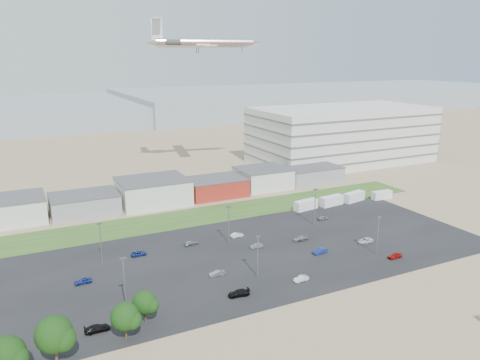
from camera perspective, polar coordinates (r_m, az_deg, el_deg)
ground at (r=99.35m, az=4.74°, el=-13.50°), size 700.00×700.00×0.00m
parking_lot at (r=117.21m, az=1.80°, el=-8.86°), size 120.00×50.00×0.01m
grass_strip at (r=142.61m, az=-6.06°, el=-4.54°), size 160.00×16.00×0.02m
hills_backdrop at (r=401.22m, az=-13.91°, el=8.27°), size 700.00×200.00×9.00m
building_row at (r=154.55m, az=-14.49°, el=-1.86°), size 170.00×20.00×8.00m
parking_garage at (r=219.98m, az=12.31°, el=5.42°), size 80.00×40.00×25.00m
box_trailer_a at (r=149.90m, az=8.03°, el=-3.02°), size 8.48×3.74×3.07m
box_trailer_b at (r=155.43m, az=11.09°, el=-2.50°), size 8.63×3.66×3.14m
box_trailer_c at (r=161.52m, az=13.73°, el=-1.99°), size 8.70×4.37×3.13m
box_trailer_d at (r=166.78m, az=16.90°, el=-1.76°), size 7.34×2.56×2.72m
tree_left at (r=80.87m, az=-26.47°, el=-18.81°), size 5.72×5.72×8.58m
tree_mid at (r=81.95m, az=-21.69°, el=-17.46°), size 6.24×6.24×9.36m
tree_right at (r=84.92m, az=-13.83°, el=-16.18°), size 5.21×5.21×7.81m
tree_near at (r=89.11m, az=-11.55°, el=-14.71°), size 4.75×4.75×7.13m
lightpole_front_l at (r=93.25m, az=-13.89°, el=-12.21°), size 1.26×0.52×10.70m
lightpole_front_m at (r=103.30m, az=2.17°, el=-9.34°), size 1.13×0.47×9.60m
lightpole_front_r at (r=119.39m, az=16.43°, el=-6.53°), size 1.14×0.47×9.67m
lightpole_back_l at (r=113.40m, az=-16.60°, el=-7.52°), size 1.21×0.51×10.31m
lightpole_back_m at (r=120.98m, az=-1.38°, el=-5.52°), size 1.18×0.49×10.07m
lightpole_back_r at (r=135.05m, az=9.12°, el=-3.31°), size 1.29×0.54×10.96m
airliner at (r=190.87m, az=-4.26°, el=16.35°), size 52.10×40.39×13.83m
parked_car_0 at (r=127.15m, az=15.03°, el=-7.15°), size 4.48×2.25×1.22m
parked_car_1 at (r=118.23m, az=9.74°, el=-8.52°), size 4.11×1.83×1.31m
parked_car_2 at (r=119.96m, az=18.36°, el=-8.74°), size 3.86×1.67×1.30m
parked_car_3 at (r=97.44m, az=-0.14°, el=-13.61°), size 4.70×2.38×1.31m
parked_car_4 at (r=105.62m, az=-2.80°, el=-11.30°), size 3.60×1.39×1.17m
parked_car_5 at (r=107.55m, az=-18.60°, el=-11.59°), size 3.70×1.63×1.24m
parked_car_6 at (r=122.24m, az=-6.00°, el=-7.62°), size 4.12×2.10×1.14m
parked_car_7 at (r=119.88m, az=2.03°, el=-8.02°), size 3.44×1.38×1.11m
parked_car_8 at (r=141.75m, az=10.07°, el=-4.58°), size 3.28×1.47×1.09m
parked_car_9 at (r=118.03m, az=-12.25°, el=-8.75°), size 3.90×1.81×1.08m
parked_car_10 at (r=90.09m, az=-17.01°, el=-16.89°), size 4.47×1.88×1.29m
parked_car_11 at (r=126.64m, az=-0.37°, el=-6.71°), size 3.63×1.41×1.18m
parked_car_12 at (r=125.27m, az=7.38°, el=-7.07°), size 4.31×1.77×1.25m
parked_car_13 at (r=104.10m, az=7.45°, el=-11.83°), size 3.56×1.38×1.16m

